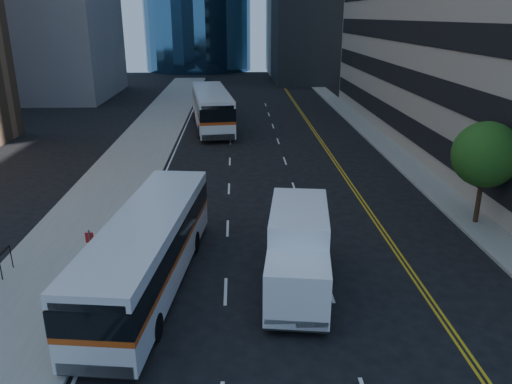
# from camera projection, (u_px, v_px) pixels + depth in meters

# --- Properties ---
(ground) EXTENTS (160.00, 160.00, 0.00)m
(ground) POSITION_uv_depth(u_px,v_px,m) (325.00, 319.00, 17.35)
(ground) COLOR black
(ground) RESTS_ON ground
(sidewalk_west) EXTENTS (5.00, 90.00, 0.15)m
(sidewalk_west) POSITION_uv_depth(u_px,v_px,m) (144.00, 144.00, 40.46)
(sidewalk_west) COLOR gray
(sidewalk_west) RESTS_ON ground
(sidewalk_east) EXTENTS (2.00, 90.00, 0.15)m
(sidewalk_east) POSITION_uv_depth(u_px,v_px,m) (382.00, 142.00, 41.20)
(sidewalk_east) COLOR gray
(sidewalk_east) RESTS_ON ground
(street_tree) EXTENTS (3.20, 3.20, 5.10)m
(street_tree) POSITION_uv_depth(u_px,v_px,m) (486.00, 155.00, 24.00)
(street_tree) COLOR #332114
(street_tree) RESTS_ON sidewalk_east
(bus_front) EXTENTS (3.84, 11.60, 2.94)m
(bus_front) POSITION_uv_depth(u_px,v_px,m) (149.00, 248.00, 19.00)
(bus_front) COLOR silver
(bus_front) RESTS_ON ground
(bus_rear) EXTENTS (4.53, 13.67, 3.46)m
(bus_rear) POSITION_uv_depth(u_px,v_px,m) (212.00, 108.00, 46.25)
(bus_rear) COLOR white
(bus_rear) RESTS_ON ground
(box_truck) EXTENTS (2.98, 6.57, 3.03)m
(box_truck) POSITION_uv_depth(u_px,v_px,m) (298.00, 251.00, 18.80)
(box_truck) COLOR white
(box_truck) RESTS_ON ground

